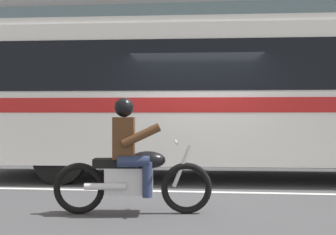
% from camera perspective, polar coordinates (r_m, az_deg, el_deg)
% --- Properties ---
extents(ground_plane, '(60.00, 60.00, 0.00)m').
position_cam_1_polar(ground_plane, '(8.27, 3.84, -9.02)').
color(ground_plane, '#3D3D3F').
extents(sidewalk_curb, '(28.00, 3.80, 0.15)m').
position_cam_1_polar(sidewalk_curb, '(13.32, 4.66, -5.23)').
color(sidewalk_curb, '#B7B2A8').
rests_on(sidewalk_curb, ground_plane).
extents(lane_center_stripe, '(26.60, 0.14, 0.01)m').
position_cam_1_polar(lane_center_stripe, '(7.67, 3.67, -9.70)').
color(lane_center_stripe, silver).
rests_on(lane_center_stripe, ground_plane).
extents(transit_bus, '(10.75, 2.92, 3.22)m').
position_cam_1_polar(transit_bus, '(9.37, 8.08, 3.60)').
color(transit_bus, white).
rests_on(transit_bus, ground_plane).
extents(motorcycle_with_rider, '(2.14, 0.67, 1.56)m').
position_cam_1_polar(motorcycle_with_rider, '(5.90, -4.78, -6.27)').
color(motorcycle_with_rider, black).
rests_on(motorcycle_with_rider, ground_plane).
extents(fire_hydrant, '(0.22, 0.30, 0.75)m').
position_cam_1_polar(fire_hydrant, '(13.89, -19.96, -3.18)').
color(fire_hydrant, '#4C8C3F').
rests_on(fire_hydrant, sidewalk_curb).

